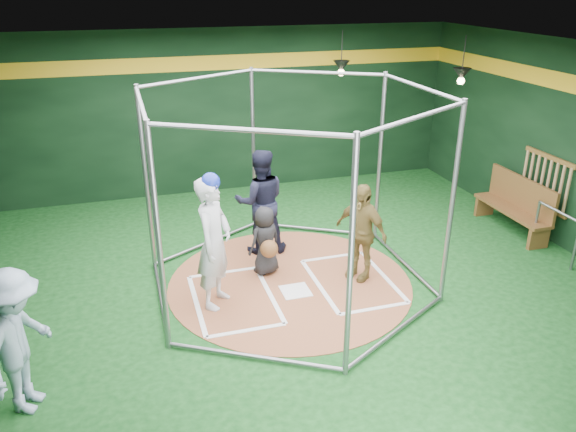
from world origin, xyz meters
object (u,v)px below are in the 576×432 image
object	(u,v)px
dugout_bench	(516,204)
batter_figure	(214,242)
visitor_leopard	(361,232)
umpire	(261,202)

from	to	relation	value
dugout_bench	batter_figure	bearing A→B (deg)	-170.64
visitor_leopard	dugout_bench	size ratio (longest dim) A/B	0.88
visitor_leopard	umpire	xyz separation A→B (m)	(-1.25, 1.37, 0.13)
batter_figure	dugout_bench	distance (m)	5.93
visitor_leopard	dugout_bench	distance (m)	3.63
batter_figure	umpire	xyz separation A→B (m)	(1.05, 1.50, -0.09)
umpire	dugout_bench	xyz separation A→B (m)	(4.78, -0.54, -0.39)
dugout_bench	umpire	bearing A→B (deg)	173.57
umpire	dugout_bench	bearing A→B (deg)	-178.95
visitor_leopard	dugout_bench	xyz separation A→B (m)	(3.52, 0.83, -0.26)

